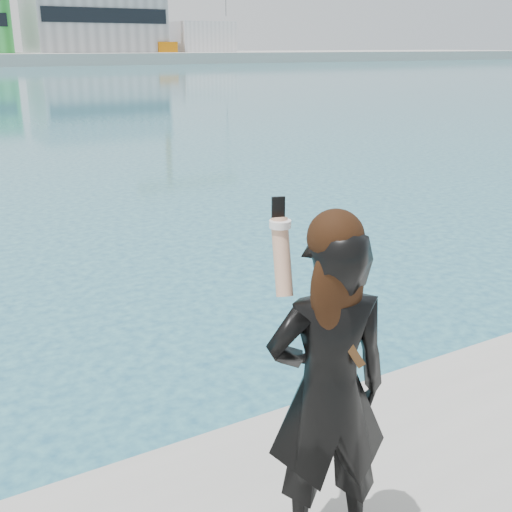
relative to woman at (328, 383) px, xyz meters
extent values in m
cube|color=gray|center=(39.25, 128.19, 6.27)|extent=(25.00, 15.00, 12.00)
cube|color=black|center=(39.25, 120.59, 6.87)|extent=(23.75, 0.20, 2.64)
cube|color=silver|center=(61.25, 126.19, 3.27)|extent=(12.00, 10.00, 6.00)
cube|color=#C9700B|center=(51.25, 122.19, 1.27)|extent=(4.00, 4.00, 2.00)
cylinder|color=silver|center=(21.25, 121.19, 4.27)|extent=(0.16, 0.16, 8.00)
cube|color=#D95F0C|center=(21.85, 121.19, 7.67)|extent=(1.20, 0.04, 0.80)
imported|color=black|center=(0.00, 0.00, -0.06)|extent=(0.73, 0.60, 1.74)
sphere|color=black|center=(0.00, -0.02, 0.75)|extent=(0.27, 0.27, 0.27)
ellipsoid|color=black|center=(-0.02, -0.06, 0.53)|extent=(0.29, 0.15, 0.46)
cylinder|color=tan|center=(-0.18, 0.17, 0.64)|extent=(0.14, 0.22, 0.38)
cylinder|color=white|center=(-0.16, 0.20, 0.79)|extent=(0.10, 0.10, 0.03)
cube|color=black|center=(-0.15, 0.24, 0.85)|extent=(0.06, 0.03, 0.13)
cube|color=#4C2D14|center=(0.00, -0.09, 0.29)|extent=(0.24, 0.09, 0.36)
camera|label=1|loc=(-1.75, -2.23, 1.58)|focal=45.00mm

